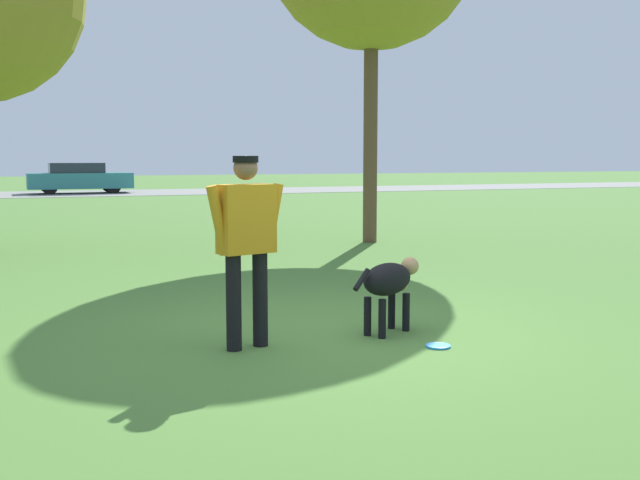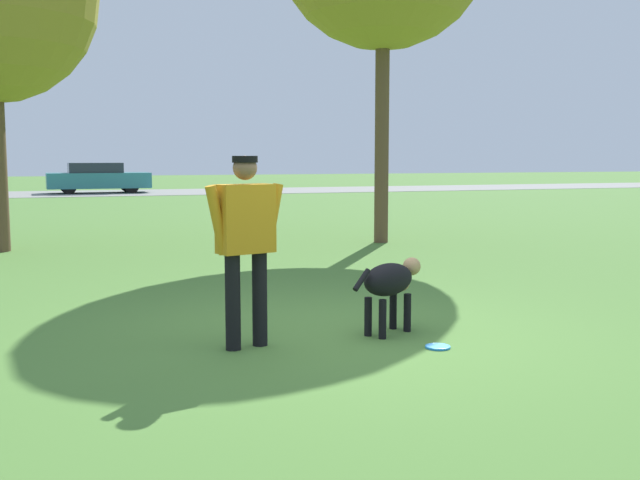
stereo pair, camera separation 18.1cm
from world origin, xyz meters
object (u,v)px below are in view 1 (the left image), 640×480
object	(u,v)px
frisbee	(438,346)
parked_car_teal	(79,178)
dog	(390,282)
person	(246,235)

from	to	relation	value
frisbee	parked_car_teal	distance (m)	29.36
dog	frisbee	size ratio (longest dim) A/B	4.08
dog	frisbee	distance (m)	0.80
person	frisbee	world-z (taller)	person
person	dog	size ratio (longest dim) A/B	1.85
person	dog	world-z (taller)	person
parked_car_teal	person	bearing A→B (deg)	-92.55
dog	parked_car_teal	size ratio (longest dim) A/B	0.20
frisbee	dog	bearing A→B (deg)	104.14
person	frisbee	bearing A→B (deg)	-35.19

